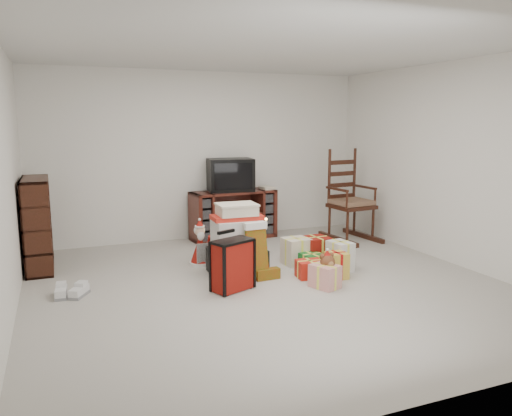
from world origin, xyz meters
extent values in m
cube|color=#A7A399|center=(0.00, 0.00, -0.01)|extent=(5.00, 5.00, 0.01)
cube|color=silver|center=(0.00, 0.00, 2.50)|extent=(5.00, 5.00, 0.01)
cube|color=white|center=(0.00, 2.50, 1.25)|extent=(5.00, 0.01, 2.50)
cube|color=white|center=(0.00, -2.50, 1.25)|extent=(5.00, 0.01, 2.50)
cube|color=white|center=(-2.50, 0.00, 1.25)|extent=(0.01, 5.00, 2.50)
cube|color=white|center=(2.50, 0.00, 1.25)|extent=(0.01, 5.00, 2.50)
cube|color=#4D1E16|center=(0.39, 2.24, 0.37)|extent=(1.32, 0.58, 0.73)
cube|color=silver|center=(0.39, 2.21, 0.44)|extent=(0.41, 0.31, 0.07)
cube|color=#3C1810|center=(-2.32, 1.62, 0.55)|extent=(0.30, 0.91, 1.11)
cube|color=#3C1810|center=(2.01, 1.51, 0.51)|extent=(0.62, 0.60, 0.05)
cube|color=brown|center=(2.01, 1.51, 0.58)|extent=(0.57, 0.55, 0.07)
cube|color=#3C1810|center=(2.01, 1.76, 0.98)|extent=(0.48, 0.12, 0.87)
cube|color=#3C1810|center=(2.01, 1.51, 0.03)|extent=(0.66, 0.99, 0.07)
cube|color=black|center=(-0.15, 0.57, 0.15)|extent=(0.66, 0.49, 0.29)
cube|color=silver|center=(-0.15, 0.57, 0.47)|extent=(0.56, 0.44, 0.35)
cube|color=red|center=(-0.15, 0.57, 0.67)|extent=(0.59, 0.33, 0.05)
cube|color=beige|center=(-0.15, 0.57, 0.75)|extent=(0.45, 0.35, 0.11)
cube|color=maroon|center=(-0.41, 0.00, 0.28)|extent=(0.47, 0.37, 0.55)
cube|color=black|center=(-0.41, 0.10, 0.63)|extent=(0.22, 0.12, 0.03)
ellipsoid|color=brown|center=(0.59, -0.22, 0.12)|extent=(0.24, 0.20, 0.25)
sphere|color=brown|center=(0.59, -0.25, 0.27)|extent=(0.16, 0.16, 0.16)
cone|color=#9D1710|center=(0.25, 1.15, 0.22)|extent=(0.31, 0.31, 0.44)
sphere|color=beige|center=(0.25, 1.15, 0.49)|extent=(0.15, 0.15, 0.15)
cone|color=#9D1710|center=(0.25, 1.15, 0.61)|extent=(0.13, 0.13, 0.11)
cylinder|color=silver|center=(0.41, 1.03, 0.45)|extent=(0.02, 0.02, 0.13)
cone|color=#9D1710|center=(-0.47, 1.07, 0.19)|extent=(0.26, 0.26, 0.38)
sphere|color=beige|center=(-0.47, 1.07, 0.43)|extent=(0.13, 0.13, 0.13)
cone|color=#9D1710|center=(-0.47, 1.07, 0.52)|extent=(0.11, 0.11, 0.09)
cylinder|color=silver|center=(-0.33, 0.96, 0.39)|extent=(0.02, 0.02, 0.11)
cube|color=silver|center=(-2.10, 0.44, 0.05)|extent=(0.14, 0.28, 0.10)
cube|color=silver|center=(-1.93, 0.44, 0.05)|extent=(0.24, 0.29, 0.10)
cube|color=red|center=(0.55, 0.11, 0.14)|extent=(0.27, 0.27, 0.27)
cube|color=#1A6B22|center=(0.76, 0.37, 0.14)|extent=(0.27, 0.27, 0.27)
cube|color=#EDB945|center=(0.81, -0.05, 0.14)|extent=(0.27, 0.27, 0.27)
cube|color=white|center=(0.49, -0.26, 0.14)|extent=(0.27, 0.27, 0.27)
cube|color=silver|center=(1.02, 0.16, 0.14)|extent=(0.27, 0.27, 0.27)
cube|color=maroon|center=(0.97, 0.58, 0.14)|extent=(0.27, 0.27, 0.27)
cube|color=beige|center=(0.70, 0.64, 0.14)|extent=(0.27, 0.27, 0.27)
cube|color=black|center=(0.35, 2.27, 0.98)|extent=(0.71, 0.54, 0.49)
cube|color=black|center=(0.35, 2.03, 0.98)|extent=(0.56, 0.09, 0.39)
camera|label=1|loc=(-2.07, -4.79, 1.77)|focal=35.00mm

